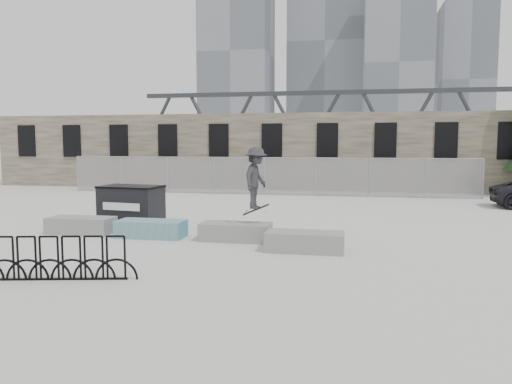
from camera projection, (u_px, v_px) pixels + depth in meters
ground at (187, 238)px, 14.62m from camera, size 120.00×120.00×0.00m
stone_wall at (275, 152)px, 30.25m from camera, size 36.00×2.58×4.50m
chainlink_fence at (264, 176)px, 26.72m from camera, size 22.06×0.06×2.02m
planter_far_left at (81, 224)px, 15.40m from camera, size 2.00×0.90×0.50m
planter_center_left at (151, 228)px, 14.77m from camera, size 2.00×0.90×0.50m
planter_center_right at (236, 231)px, 14.26m from camera, size 2.00×0.90×0.50m
planter_offset at (305, 241)px, 12.85m from camera, size 2.00×0.90×0.50m
dumpster at (131, 205)px, 16.97m from camera, size 2.17×1.48×1.34m
bike_rack at (27, 259)px, 10.12m from camera, size 4.39×1.05×0.90m
skyline_towers at (330, 56)px, 104.30m from camera, size 58.00×28.00×48.00m
truss_bridge at (396, 132)px, 65.93m from camera, size 70.00×3.00×9.80m
skateboarder at (256, 178)px, 14.07m from camera, size 0.86×1.24×1.94m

